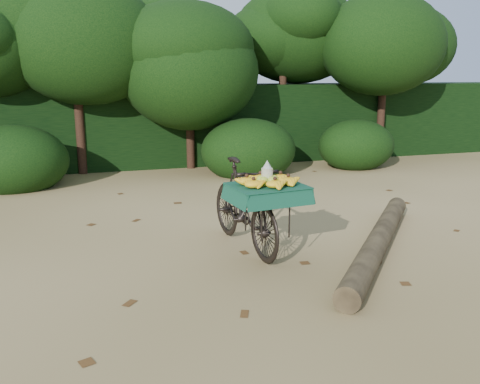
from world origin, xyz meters
name	(u,v)px	position (x,y,z in m)	size (l,w,h in m)	color
ground	(241,247)	(0.00, 0.00, 0.00)	(80.00, 80.00, 0.00)	tan
vendor_bicycle	(245,204)	(0.03, -0.07, 0.55)	(0.84, 1.87, 1.08)	black
fallen_log	(378,241)	(1.51, -0.62, 0.13)	(0.26, 0.26, 3.54)	brown
hedge_backdrop	(161,124)	(0.00, 6.30, 0.90)	(26.00, 1.80, 1.80)	black
tree_row	(134,76)	(-0.65, 5.50, 2.00)	(14.50, 2.00, 4.00)	black
bush_clumps	(201,155)	(0.50, 4.30, 0.45)	(8.80, 1.70, 0.90)	black
leaf_litter	(226,231)	(0.00, 0.65, 0.01)	(7.00, 7.30, 0.01)	#4E3015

